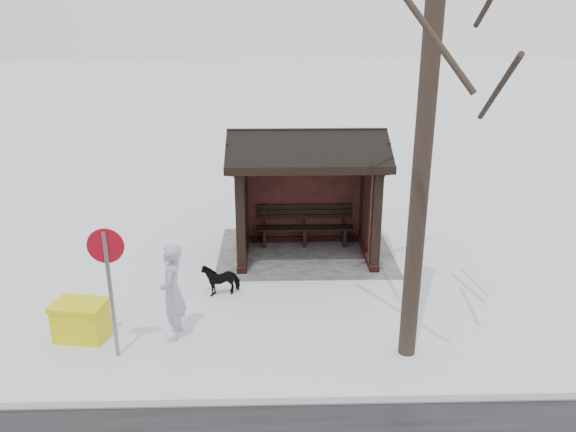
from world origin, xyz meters
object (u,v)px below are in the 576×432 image
at_px(pedestrian, 172,292).
at_px(dog, 221,279).
at_px(grit_bin, 81,320).
at_px(road_sign, 108,266).
at_px(bus_shelter, 306,167).

distance_m(pedestrian, dog, 1.89).
relative_size(pedestrian, grit_bin, 1.78).
relative_size(dog, road_sign, 0.33).
bearing_deg(dog, bus_shelter, 121.05).
bearing_deg(bus_shelter, grit_bin, 41.41).
bearing_deg(dog, pedestrian, -39.02).
xyz_separation_m(bus_shelter, grit_bin, (4.23, 3.73, -1.81)).
relative_size(dog, grit_bin, 0.76).
bearing_deg(pedestrian, grit_bin, -87.71).
bearing_deg(bus_shelter, pedestrian, 55.43).
relative_size(bus_shelter, road_sign, 1.55).
bearing_deg(dog, road_sign, -51.48).
height_order(bus_shelter, dog, bus_shelter).
xyz_separation_m(dog, road_sign, (1.57, 2.25, 1.35)).
xyz_separation_m(bus_shelter, road_sign, (3.45, 4.31, -0.49)).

